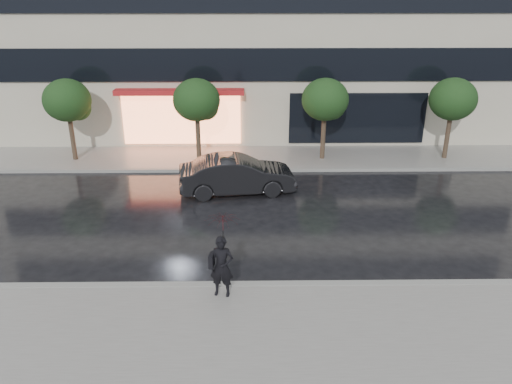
{
  "coord_description": "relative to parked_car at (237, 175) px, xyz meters",
  "views": [
    {
      "loc": [
        -0.53,
        -13.05,
        8.02
      ],
      "look_at": [
        -0.32,
        2.7,
        1.4
      ],
      "focal_mm": 35.0,
      "sensor_mm": 36.0,
      "label": 1
    }
  ],
  "objects": [
    {
      "name": "tree_mid_east",
      "position": [
        4.12,
        4.03,
        2.15
      ],
      "size": [
        2.2,
        2.2,
        3.99
      ],
      "color": "#33261C",
      "rests_on": "ground"
    },
    {
      "name": "tree_far_west",
      "position": [
        -7.88,
        4.03,
        2.15
      ],
      "size": [
        2.2,
        2.2,
        3.99
      ],
      "color": "#33261C",
      "rests_on": "ground"
    },
    {
      "name": "curb_far",
      "position": [
        1.06,
        2.5,
        -0.71
      ],
      "size": [
        60.0,
        0.25,
        0.14
      ],
      "primitive_type": "cube",
      "color": "gray",
      "rests_on": "ground"
    },
    {
      "name": "sidewalk_near",
      "position": [
        1.06,
        -9.25,
        -0.72
      ],
      "size": [
        60.0,
        4.5,
        0.12
      ],
      "primitive_type": "cube",
      "color": "slate",
      "rests_on": "ground"
    },
    {
      "name": "pedestrian_with_umbrella",
      "position": [
        -0.21,
        -7.51,
        0.89
      ],
      "size": [
        1.05,
        1.06,
        2.42
      ],
      "rotation": [
        0.0,
        0.0,
        -0.15
      ],
      "color": "black",
      "rests_on": "sidewalk_near"
    },
    {
      "name": "sidewalk_far",
      "position": [
        1.06,
        4.25,
        -0.72
      ],
      "size": [
        60.0,
        3.5,
        0.12
      ],
      "primitive_type": "cube",
      "color": "slate",
      "rests_on": "ground"
    },
    {
      "name": "tree_mid_west",
      "position": [
        -1.88,
        4.03,
        2.15
      ],
      "size": [
        2.2,
        2.2,
        3.99
      ],
      "color": "#33261C",
      "rests_on": "ground"
    },
    {
      "name": "parked_car",
      "position": [
        0.0,
        0.0,
        0.0
      ],
      "size": [
        4.88,
        2.24,
        1.55
      ],
      "primitive_type": "imported",
      "rotation": [
        0.0,
        0.0,
        1.7
      ],
      "color": "black",
      "rests_on": "ground"
    },
    {
      "name": "tree_far_east",
      "position": [
        10.12,
        4.03,
        2.15
      ],
      "size": [
        2.2,
        2.2,
        3.99
      ],
      "color": "#33261C",
      "rests_on": "ground"
    },
    {
      "name": "curb_near",
      "position": [
        1.06,
        -7.0,
        -0.71
      ],
      "size": [
        60.0,
        0.25,
        0.14
      ],
      "primitive_type": "cube",
      "color": "gray",
      "rests_on": "ground"
    },
    {
      "name": "ground",
      "position": [
        1.06,
        -6.0,
        -0.78
      ],
      "size": [
        120.0,
        120.0,
        0.0
      ],
      "primitive_type": "plane",
      "color": "black",
      "rests_on": "ground"
    }
  ]
}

